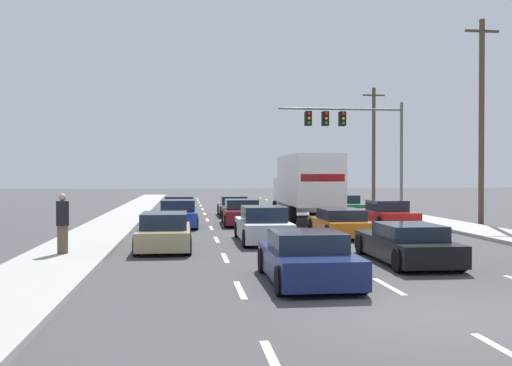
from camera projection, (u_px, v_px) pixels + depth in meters
name	position (u px, v px, depth m)	size (l,w,h in m)	color
ground_plane	(262.00, 216.00, 35.58)	(140.00, 140.00, 0.00)	#3D3D3F
sidewalk_right	(425.00, 220.00, 31.59)	(2.57, 80.00, 0.14)	#9E9E99
sidewalk_left	(113.00, 223.00, 29.64)	(2.57, 80.00, 0.14)	#9E9E99
lane_markings	(268.00, 219.00, 33.21)	(6.94, 62.00, 0.01)	silver
car_yellow	(179.00, 207.00, 35.21)	(2.01, 4.40, 1.23)	yellow
car_blue	(178.00, 215.00, 28.28)	(1.91, 4.08, 1.32)	#1E389E
car_tan	(164.00, 232.00, 19.98)	(1.82, 4.45, 1.25)	tan
car_gray	(233.00, 207.00, 35.83)	(1.84, 4.29, 1.21)	slate
car_maroon	(241.00, 213.00, 29.58)	(1.96, 4.29, 1.28)	maroon
car_silver	(263.00, 226.00, 22.02)	(1.85, 4.40, 1.36)	#B7BABF
car_navy	(307.00, 259.00, 13.85)	(1.95, 4.03, 1.20)	#141E4C
box_truck	(306.00, 183.00, 31.91)	(2.61, 8.70, 3.56)	white
car_orange	(340.00, 223.00, 24.05)	(1.92, 4.25, 1.14)	orange
car_black	(406.00, 244.00, 16.97)	(1.94, 4.69, 1.14)	black
car_green	(344.00, 206.00, 35.81)	(1.90, 4.11, 1.28)	#196B38
car_red	(387.00, 215.00, 28.47)	(1.91, 4.14, 1.29)	red
traffic_signal_mast	(347.00, 127.00, 39.07)	(8.52, 0.69, 7.40)	#595B56
utility_pole_mid	(482.00, 119.00, 30.07)	(1.80, 0.28, 10.48)	brown
utility_pole_far	(374.00, 145.00, 47.23)	(1.80, 0.28, 9.51)	brown
pedestrian_near_corner	(63.00, 223.00, 17.86)	(0.38, 0.38, 1.83)	brown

